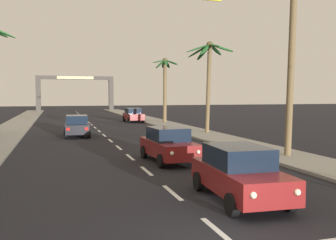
# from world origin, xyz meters

# --- Properties ---
(sidewalk_right) EXTENTS (3.20, 110.00, 0.14)m
(sidewalk_right) POSITION_xyz_m (7.80, 20.00, 0.07)
(sidewalk_right) COLOR gray
(sidewalk_right) RESTS_ON ground
(lane_markings) EXTENTS (4.28, 88.29, 0.01)m
(lane_markings) POSITION_xyz_m (0.41, 20.35, 0.00)
(lane_markings) COLOR silver
(lane_markings) RESTS_ON ground
(sedan_lead_at_stop_bar) EXTENTS (2.11, 4.51, 1.68)m
(sedan_lead_at_stop_bar) POSITION_xyz_m (1.74, 3.10, 0.85)
(sedan_lead_at_stop_bar) COLOR maroon
(sedan_lead_at_stop_bar) RESTS_ON ground
(sedan_third_in_queue) EXTENTS (2.11, 4.51, 1.68)m
(sedan_third_in_queue) POSITION_xyz_m (1.57, 10.19, 0.85)
(sedan_third_in_queue) COLOR maroon
(sedan_third_in_queue) RESTS_ON ground
(sedan_oncoming_far) EXTENTS (2.06, 4.50, 1.68)m
(sedan_oncoming_far) POSITION_xyz_m (-2.16, 22.98, 0.85)
(sedan_oncoming_far) COLOR black
(sedan_oncoming_far) RESTS_ON ground
(sedan_parked_nearest_kerb) EXTENTS (2.05, 4.49, 1.68)m
(sedan_parked_nearest_kerb) POSITION_xyz_m (5.25, 37.46, 0.85)
(sedan_parked_nearest_kerb) COLOR maroon
(sedan_parked_nearest_kerb) RESTS_ON ground
(palm_right_second) EXTENTS (4.25, 4.32, 10.30)m
(palm_right_second) POSITION_xyz_m (7.96, 9.47, 7.36)
(palm_right_second) COLOR brown
(palm_right_second) RESTS_ON ground
(palm_right_third) EXTENTS (4.26, 4.07, 7.72)m
(palm_right_third) POSITION_xyz_m (8.57, 21.83, 5.71)
(palm_right_third) COLOR brown
(palm_right_third) RESTS_ON ground
(palm_right_farthest) EXTENTS (3.18, 2.99, 7.51)m
(palm_right_farthest) POSITION_xyz_m (8.33, 34.25, 5.07)
(palm_right_farthest) COLOR brown
(palm_right_farthest) RESTS_ON ground
(town_gateway_arch) EXTENTS (14.92, 0.90, 7.04)m
(town_gateway_arch) POSITION_xyz_m (0.00, 69.22, 4.54)
(town_gateway_arch) COLOR #423D38
(town_gateway_arch) RESTS_ON ground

